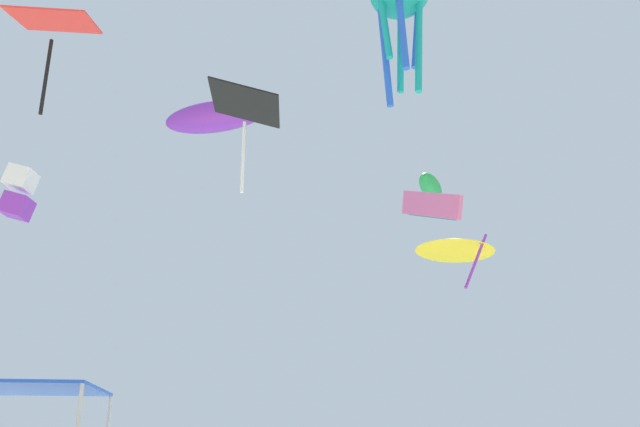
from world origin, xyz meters
The scene contains 9 objects.
canopy_tent centered at (-6.99, -0.64, 2.50)m, with size 2.90×3.23×2.63m.
kite_inflatable_purple centered at (-4.44, 21.18, 19.87)m, with size 6.67×4.42×2.35m.
kite_diamond_black centered at (-2.83, 10.09, 14.66)m, with size 3.06×3.13×4.31m.
kite_delta_yellow centered at (7.04, 13.91, 10.34)m, with size 4.42×4.39×2.89m.
kite_box_white centered at (-13.30, 16.85, 12.99)m, with size 1.56×1.37×2.69m.
kite_parafoil_pink centered at (8.77, 22.62, 15.46)m, with size 2.59×4.58×3.05m.
kite_octopus_teal centered at (2.74, 5.93, 17.39)m, with size 2.83×2.83×5.26m.
kite_inflatable_green centered at (10.48, 27.93, 18.80)m, with size 3.49×4.80×1.78m.
kite_diamond_red centered at (-9.29, 5.29, 14.76)m, with size 2.65×2.54×3.92m.
Camera 1 is at (-3.05, -14.86, 1.50)m, focal length 38.00 mm.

